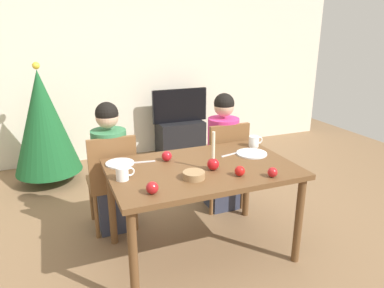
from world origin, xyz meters
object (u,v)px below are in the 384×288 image
Objects in this scene: mug_left at (123,173)px; dining_table at (202,177)px; person_right_child at (223,154)px; tv_stand at (180,138)px; person_left_child at (111,170)px; apple_far_edge at (167,156)px; tv at (180,105)px; candle_centerpiece at (213,162)px; apple_by_left_plate at (273,172)px; chair_left at (112,177)px; mug_right at (254,141)px; plate_right at (252,153)px; christmas_tree at (44,122)px; plate_left at (120,163)px; chair_right at (224,161)px; apple_near_candle at (240,171)px; bowl_walnuts at (194,175)px; apple_by_right_mug at (152,188)px.

dining_table is at bearing 1.78° from mug_left.
tv_stand is (0.16, 1.66, -0.33)m from person_right_child.
person_left_child reaches higher than apple_far_edge.
tv is 2.47m from candle_centerpiece.
candle_centerpiece is at bearing 140.46° from apple_by_left_plate.
apple_far_edge reaches higher than apple_by_left_plate.
chair_left is at bearing 134.04° from dining_table.
apple_far_edge is (-0.83, -0.05, -0.01)m from mug_right.
plate_right is (1.08, -0.51, 0.24)m from chair_left.
chair_left is 1.46m from christmas_tree.
plate_left is (0.02, -0.32, 0.24)m from chair_left.
chair_right is 6.81× the size of mug_right.
mug_right is 1.64× the size of apple_far_edge.
mug_left reaches higher than plate_right.
apple_near_candle is (0.18, -0.26, 0.12)m from dining_table.
tv is at bearing 53.54° from chair_left.
plate_left is 0.31m from mug_left.
christmas_tree reaches higher than tv_stand.
plate_left is at bearing 145.64° from apple_by_left_plate.
bowl_walnuts is at bearing -61.51° from person_left_child.
apple_near_candle is at bearing -131.13° from plate_right.
bowl_walnuts is (-0.76, -0.45, -0.02)m from mug_right.
plate_right is at bearing 76.63° from apple_by_left_plate.
mug_right reaches higher than plate_right.
christmas_tree reaches higher than tv.
chair_right is at bearing 50.39° from dining_table.
candle_centerpiece is at bearing 126.46° from apple_near_candle.
plate_right is (-0.17, -2.20, 0.52)m from tv_stand.
person_left_child is at bearing 153.56° from plate_right.
bowl_walnuts is 2.20× the size of apple_by_left_plate.
apple_near_candle is at bearing -110.34° from chair_right.
bowl_walnuts is 1.93× the size of apple_by_right_mug.
bowl_walnuts is 0.33m from apple_near_candle.
dining_table is 10.59× the size of mug_left.
plate_left reaches higher than tv_stand.
tv is at bearing 11.19° from christmas_tree.
apple_by_right_mug reaches higher than apple_near_candle.
tv_stand is 8.55× the size of apple_near_candle.
tv is (1.25, 1.69, 0.20)m from chair_left.
chair_right is at bearing -90.00° from person_right_child.
candle_centerpiece is (0.05, -0.09, 0.15)m from dining_table.
apple_by_right_mug is at bearing -136.03° from person_right_child.
tv_stand is at bearing -90.00° from tv.
person_right_child is at bearing 89.39° from plate_right.
plate_right is at bearing 11.44° from dining_table.
mug_left and mug_right have the same top height.
christmas_tree is 2.45m from plate_right.
apple_by_left_plate is (-0.11, -0.46, 0.03)m from plate_right.
candle_centerpiece is 1.16× the size of plate_right.
candle_centerpiece is (-0.61, -2.39, 0.10)m from tv.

